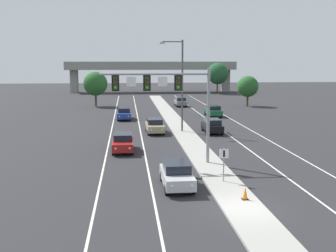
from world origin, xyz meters
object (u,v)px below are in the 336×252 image
car_oncoming_red (123,142)px  car_oncoming_blue (124,113)px  median_sign_post (224,160)px  car_oncoming_tan (155,126)px  tree_far_right_a (248,86)px  car_receding_black (212,126)px  tree_far_right_c (218,74)px  car_oncoming_silver (177,174)px  overhead_signal_mast (170,93)px  car_receding_green (213,111)px  street_lamp_median (180,80)px  traffic_cone_median_nose (245,193)px  car_receding_grey (181,102)px  tree_far_left_b (95,84)px

car_oncoming_red → car_oncoming_blue: bearing=90.0°
car_oncoming_blue → median_sign_post: bearing=-78.0°
car_oncoming_tan → tree_far_right_a: tree_far_right_a is taller
car_receding_black → tree_far_right_c: 56.22m
car_oncoming_silver → tree_far_right_a: size_ratio=0.85×
overhead_signal_mast → car_receding_green: bearing=71.9°
median_sign_post → car_oncoming_silver: median_sign_post is taller
median_sign_post → car_receding_black: (3.15, 19.26, -0.77)m
street_lamp_median → car_receding_green: 15.40m
overhead_signal_mast → tree_far_right_c: size_ratio=1.12×
traffic_cone_median_nose → car_oncoming_red: bearing=116.1°
car_oncoming_blue → traffic_cone_median_nose: size_ratio=6.06×
car_oncoming_blue → traffic_cone_median_nose: 35.43m
street_lamp_median → car_receding_grey: bearing=82.7°
street_lamp_median → tree_far_right_c: 56.33m
car_oncoming_silver → overhead_signal_mast: bearing=88.4°
car_receding_grey → car_oncoming_red: bearing=-105.0°
median_sign_post → tree_far_left_b: size_ratio=0.36×
overhead_signal_mast → car_oncoming_blue: (-3.63, 25.81, -4.71)m
car_oncoming_tan → traffic_cone_median_nose: bearing=-81.4°
car_receding_green → car_receding_black: bearing=-102.1°
car_receding_green → overhead_signal_mast: bearing=-108.1°
car_oncoming_red → tree_far_left_b: (-5.01, 37.49, 3.12)m
car_receding_black → tree_far_right_a: size_ratio=0.85×
car_receding_green → tree_far_right_c: size_ratio=0.61×
street_lamp_median → car_receding_black: bearing=-10.6°
overhead_signal_mast → tree_far_right_a: bearing=66.4°
car_oncoming_red → car_oncoming_blue: same height
car_receding_grey → traffic_cone_median_nose: 50.65m
car_receding_black → tree_far_left_b: bearing=117.1°
overhead_signal_mast → street_lamp_median: size_ratio=0.83×
car_oncoming_tan → car_oncoming_silver: bearing=-89.8°
car_oncoming_tan → tree_far_right_c: (18.67, 54.10, 4.00)m
tree_far_left_b → tree_far_right_a: size_ratio=1.14×
car_oncoming_blue → car_receding_black: same height
car_oncoming_silver → tree_far_right_c: tree_far_right_c is taller
car_oncoming_red → tree_far_right_c: 67.24m
overhead_signal_mast → car_oncoming_blue: overhead_signal_mast is taller
car_oncoming_red → car_receding_green: 25.75m
tree_far_right_c → car_oncoming_blue: bearing=-117.2°
car_oncoming_silver → car_oncoming_tan: bearing=90.2°
car_oncoming_blue → tree_far_right_c: 48.45m
tree_far_right_a → tree_far_right_c: bearing=88.6°
traffic_cone_median_nose → tree_far_left_b: (-12.01, 51.78, 3.43)m
car_receding_black → tree_far_right_c: tree_far_right_c is taller
car_oncoming_silver → car_receding_grey: (6.25, 47.30, 0.00)m
overhead_signal_mast → car_oncoming_red: 8.01m
street_lamp_median → car_receding_black: street_lamp_median is taller
car_receding_grey → tree_far_left_b: tree_far_left_b is taller
car_oncoming_red → traffic_cone_median_nose: bearing=-63.9°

